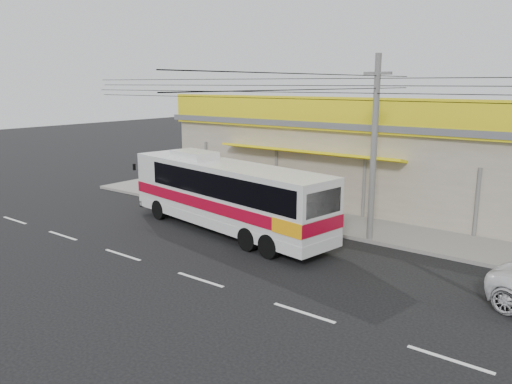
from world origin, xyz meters
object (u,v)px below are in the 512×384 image
motorbike_red (242,201)px  motorbike_dark (189,187)px  coach_bus (229,192)px  utility_pole (377,88)px

motorbike_red → motorbike_dark: (-4.72, 1.12, -0.09)m
coach_bus → motorbike_dark: coach_bus is taller
motorbike_red → utility_pole: bearing=-91.5°
motorbike_dark → utility_pole: 12.78m
coach_bus → utility_pole: utility_pole is taller
motorbike_dark → utility_pole: bearing=-98.3°
coach_bus → motorbike_red: coach_bus is taller
motorbike_red → utility_pole: utility_pole is taller
coach_bus → motorbike_red: size_ratio=5.16×
motorbike_red → motorbike_dark: motorbike_red is taller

